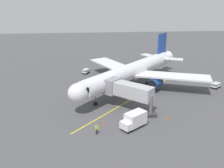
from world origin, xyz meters
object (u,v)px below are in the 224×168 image
airplane (133,71)px  box_truck_portside (134,120)px  ground_crew_marshaller (97,129)px  baggage_cart_near_nose (86,71)px  safety_cone_nose_left (104,124)px  jet_bridge (125,90)px  baggage_cart_starboard_side (216,85)px  safety_cone_nose_right (167,118)px

airplane → box_truck_portside: size_ratio=6.82×
ground_crew_marshaller → baggage_cart_near_nose: size_ratio=0.58×
safety_cone_nose_left → airplane: bearing=-114.7°
box_truck_portside → safety_cone_nose_left: (4.80, -1.32, -1.11)m
jet_bridge → baggage_cart_starboard_side: bearing=-159.8°
airplane → jet_bridge: (3.87, 11.88, -0.24)m
jet_bridge → ground_crew_marshaller: (6.00, 9.26, -2.88)m
baggage_cart_near_nose → safety_cone_nose_left: 31.54m
jet_bridge → box_truck_portside: 8.23m
airplane → box_truck_portside: 20.27m
airplane → box_truck_portside: (3.69, 19.76, -2.62)m
baggage_cart_starboard_side → safety_cone_nose_left: size_ratio=5.31×
airplane → baggage_cart_near_nose: 17.44m
baggage_cart_near_nose → ground_crew_marshaller: bearing=92.2°
baggage_cart_near_nose → safety_cone_nose_left: baggage_cart_near_nose is taller
jet_bridge → baggage_cart_near_nose: bearing=-73.7°
airplane → safety_cone_nose_left: 20.65m
airplane → baggage_cart_near_nose: bearing=-49.3°
airplane → safety_cone_nose_left: (8.50, 18.45, -3.73)m
box_truck_portside → ground_crew_marshaller: bearing=12.5°
safety_cone_nose_left → baggage_cart_near_nose: bearing=-85.2°
safety_cone_nose_right → box_truck_portside: bearing=18.4°
jet_bridge → airplane: bearing=-108.0°
jet_bridge → box_truck_portside: bearing=91.3°
ground_crew_marshaller → baggage_cart_starboard_side: size_ratio=0.59×
jet_bridge → safety_cone_nose_right: 9.45m
ground_crew_marshaller → safety_cone_nose_left: 3.08m
ground_crew_marshaller → baggage_cart_starboard_side: (-29.64, -17.95, -0.23)m
ground_crew_marshaller → safety_cone_nose_right: 13.17m
airplane → baggage_cart_starboard_side: bearing=170.8°
jet_bridge → baggage_cart_starboard_side: (-23.64, -8.69, -3.11)m
jet_bridge → safety_cone_nose_left: 8.76m
ground_crew_marshaller → safety_cone_nose_left: bearing=-117.0°
jet_bridge → safety_cone_nose_left: bearing=54.8°
safety_cone_nose_left → safety_cone_nose_right: 11.33m
baggage_cart_near_nose → safety_cone_nose_left: size_ratio=5.34×
safety_cone_nose_right → airplane: bearing=-81.0°
jet_bridge → baggage_cart_near_nose: size_ratio=3.29×
baggage_cart_near_nose → baggage_cart_starboard_side: 34.90m
box_truck_portside → safety_cone_nose_right: (-6.49, -2.17, -1.11)m
baggage_cart_near_nose → safety_cone_nose_left: (-2.66, 31.42, -0.38)m
baggage_cart_starboard_side → baggage_cart_near_nose: bearing=-27.6°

